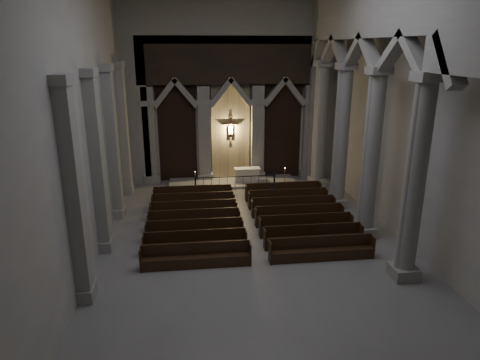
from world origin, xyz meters
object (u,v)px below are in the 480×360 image
(pews, at_px, (247,221))
(candle_stand_left, at_px, (195,187))
(altar_rail, at_px, (235,181))
(candle_stand_right, at_px, (284,182))
(altar, at_px, (247,174))
(worshipper, at_px, (272,193))

(pews, bearing_deg, candle_stand_left, 113.63)
(altar_rail, relative_size, candle_stand_right, 3.75)
(altar, height_order, worshipper, worshipper)
(candle_stand_left, relative_size, pews, 0.14)
(pews, bearing_deg, altar_rail, 90.00)
(candle_stand_right, relative_size, pews, 0.14)
(altar, height_order, candle_stand_right, candle_stand_right)
(altar, distance_m, altar_rail, 1.92)
(candle_stand_right, bearing_deg, altar_rail, -175.12)
(altar, relative_size, worshipper, 1.50)
(altar, height_order, pews, altar)
(candle_stand_left, xyz_separation_m, pews, (2.53, -5.78, -0.04))
(candle_stand_left, bearing_deg, altar, 24.29)
(altar_rail, height_order, pews, pews)
(candle_stand_left, distance_m, worshipper, 5.05)
(altar_rail, height_order, candle_stand_right, candle_stand_right)
(candle_stand_left, height_order, pews, candle_stand_left)
(candle_stand_right, height_order, worshipper, candle_stand_right)
(candle_stand_left, bearing_deg, pews, -66.37)
(candle_stand_left, height_order, worshipper, candle_stand_left)
(candle_stand_left, distance_m, candle_stand_right, 5.80)
(worshipper, bearing_deg, candle_stand_left, 168.30)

